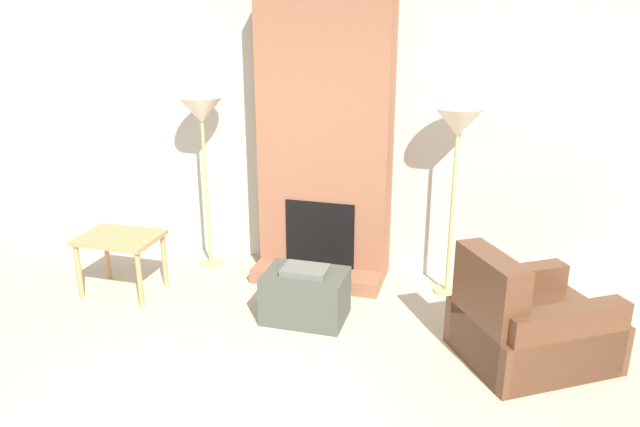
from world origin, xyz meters
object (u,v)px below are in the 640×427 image
at_px(ottoman, 305,295).
at_px(floor_lamp_right, 458,129).
at_px(side_table, 120,244).
at_px(floor_lamp_left, 202,116).
at_px(armchair, 525,327).

height_order(ottoman, floor_lamp_right, floor_lamp_right).
xyz_separation_m(side_table, floor_lamp_left, (0.47, 0.77, 1.01)).
bearing_deg(floor_lamp_left, ottoman, -33.43).
distance_m(armchair, floor_lamp_left, 3.30).
height_order(armchair, side_table, armchair).
relative_size(armchair, floor_lamp_left, 0.78).
bearing_deg(ottoman, floor_lamp_left, 146.57).
distance_m(floor_lamp_left, floor_lamp_right, 2.29).
bearing_deg(floor_lamp_right, side_table, -164.35).
xyz_separation_m(ottoman, floor_lamp_right, (1.07, 0.81, 1.26)).
xyz_separation_m(ottoman, floor_lamp_left, (-1.23, 0.81, 1.25)).
relative_size(ottoman, armchair, 0.51).
bearing_deg(floor_lamp_right, ottoman, -142.82).
bearing_deg(floor_lamp_right, floor_lamp_left, 180.00).
bearing_deg(floor_lamp_left, side_table, -121.33).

